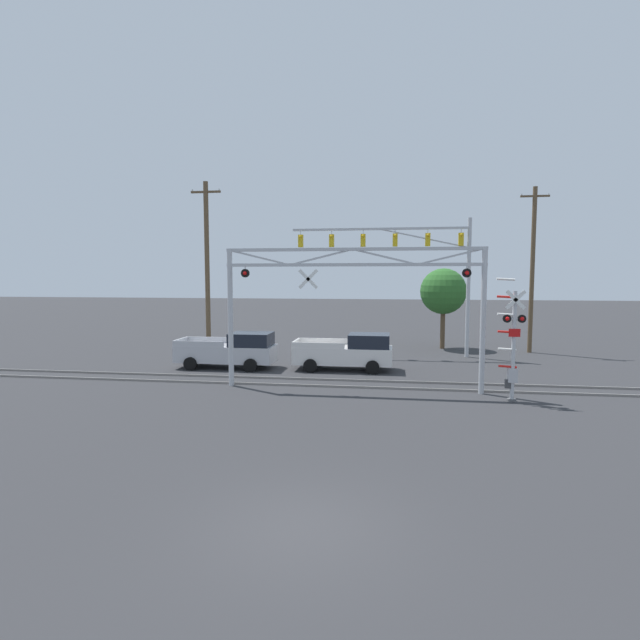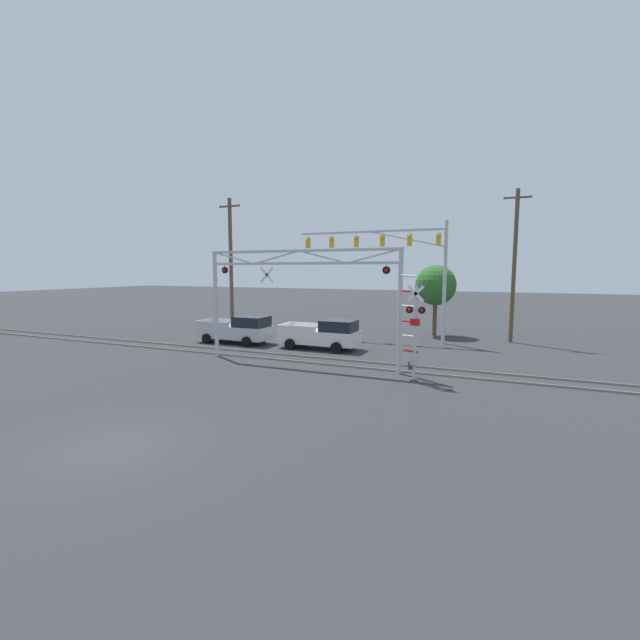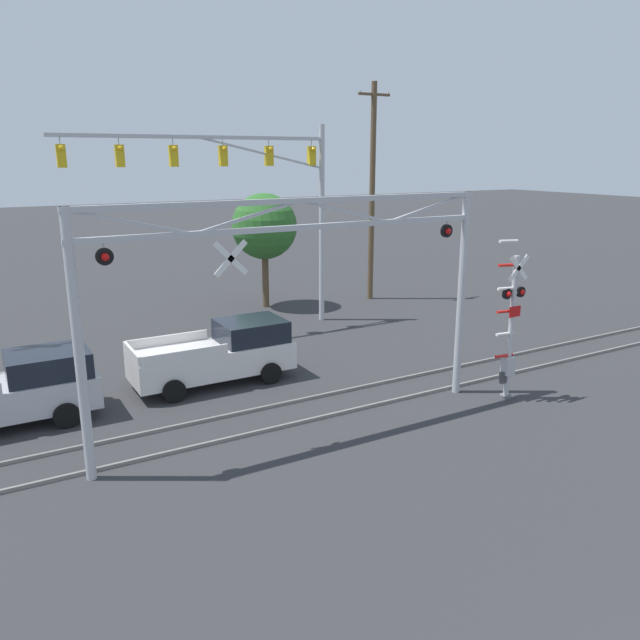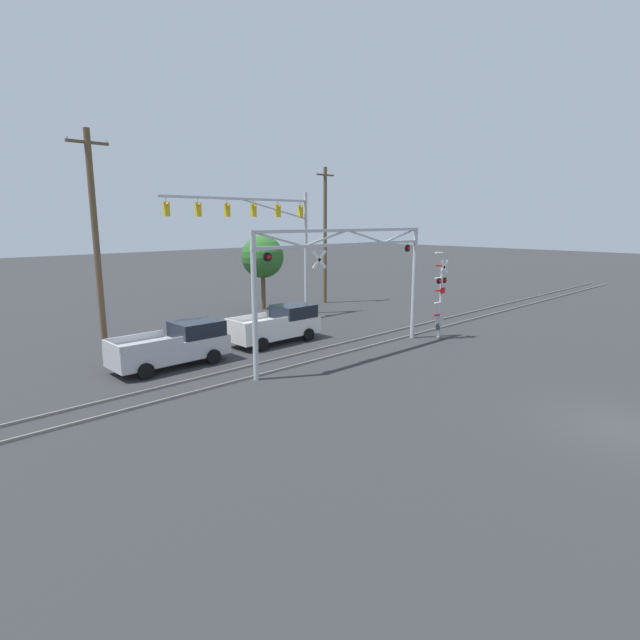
{
  "view_description": "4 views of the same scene",
  "coord_description": "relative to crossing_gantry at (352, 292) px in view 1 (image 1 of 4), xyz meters",
  "views": [
    {
      "loc": [
        1.73,
        -9.34,
        4.98
      ],
      "look_at": [
        -1.52,
        12.98,
        3.0
      ],
      "focal_mm": 28.0,
      "sensor_mm": 36.0,
      "label": 1
    },
    {
      "loc": [
        10.27,
        -8.38,
        5.13
      ],
      "look_at": [
        1.47,
        11.75,
        2.56
      ],
      "focal_mm": 24.0,
      "sensor_mm": 36.0,
      "label": 2
    },
    {
      "loc": [
        -7.38,
        -1.62,
        7.23
      ],
      "look_at": [
        1.03,
        13.09,
        2.76
      ],
      "focal_mm": 35.0,
      "sensor_mm": 36.0,
      "label": 3
    },
    {
      "loc": [
        -17.53,
        -4.12,
        6.59
      ],
      "look_at": [
        -2.2,
        11.87,
        2.17
      ],
      "focal_mm": 28.0,
      "sensor_mm": 36.0,
      "label": 4
    }
  ],
  "objects": [
    {
      "name": "background_tree_beyond_span",
      "position": [
        5.2,
        13.46,
        -0.37
      ],
      "size": [
        3.15,
        3.15,
        5.53
      ],
      "color": "brown",
      "rests_on": "ground_plane"
    },
    {
      "name": "crossing_signal_mast",
      "position": [
        6.48,
        -1.16,
        -2.2
      ],
      "size": [
        1.17,
        0.35,
        4.93
      ],
      "color": "#B7BABF",
      "rests_on": "ground_plane"
    },
    {
      "name": "rail_track_near",
      "position": [
        0.01,
        0.28,
        -4.26
      ],
      "size": [
        80.0,
        0.08,
        0.1
      ],
      "primitive_type": "cube",
      "color": "gray",
      "rests_on": "ground_plane"
    },
    {
      "name": "traffic_signal_span",
      "position": [
        3.29,
        9.9,
        1.79
      ],
      "size": [
        11.04,
        0.39,
        8.52
      ],
      "color": "#B7BABF",
      "rests_on": "ground_plane"
    },
    {
      "name": "pickup_truck_following",
      "position": [
        -6.91,
        4.26,
        -3.35
      ],
      "size": [
        5.32,
        2.22,
        1.95
      ],
      "color": "#B7B7BC",
      "rests_on": "ground_plane"
    },
    {
      "name": "pickup_truck_lead",
      "position": [
        -0.56,
        4.59,
        -3.35
      ],
      "size": [
        5.2,
        2.22,
        1.95
      ],
      "color": "silver",
      "rests_on": "ground_plane"
    },
    {
      "name": "crossing_gantry",
      "position": [
        0.0,
        0.0,
        0.0
      ],
      "size": [
        11.26,
        0.27,
        6.22
      ],
      "color": "#B7BABF",
      "rests_on": "ground_plane"
    },
    {
      "name": "rail_track_far",
      "position": [
        0.01,
        1.72,
        -4.26
      ],
      "size": [
        80.0,
        0.08,
        0.1
      ],
      "primitive_type": "cube",
      "color": "gray",
      "rests_on": "ground_plane"
    },
    {
      "name": "utility_pole_left",
      "position": [
        -9.16,
        6.78,
        1.09
      ],
      "size": [
        1.8,
        0.28,
        10.51
      ],
      "color": "brown",
      "rests_on": "ground_plane"
    },
    {
      "name": "utility_pole_right",
      "position": [
        10.68,
        12.41,
        1.19
      ],
      "size": [
        1.8,
        0.28,
        10.69
      ],
      "color": "brown",
      "rests_on": "ground_plane"
    },
    {
      "name": "ground_plane",
      "position": [
        0.01,
        -12.3,
        -4.31
      ],
      "size": [
        200.0,
        200.0,
        0.0
      ],
      "primitive_type": "plane",
      "color": "#303033"
    }
  ]
}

